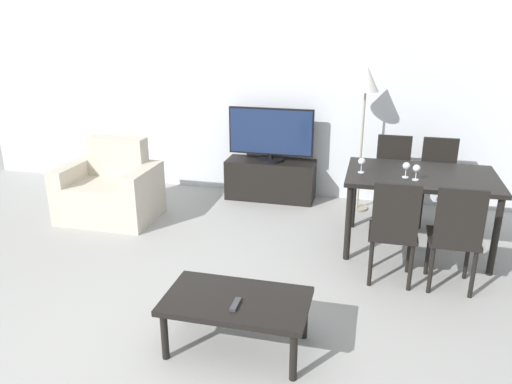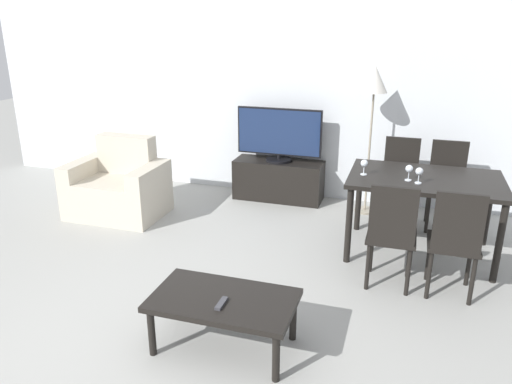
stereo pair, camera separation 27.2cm
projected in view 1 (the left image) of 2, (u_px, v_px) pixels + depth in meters
The scene contains 16 objects.
ground_plane at pixel (128, 374), 3.22m from camera, with size 18.00×18.00×0.00m, color #9E9E99.
wall_back at pixel (261, 87), 6.14m from camera, with size 7.85×0.06×2.70m.
armchair at pixel (111, 191), 5.62m from camera, with size 1.04×0.74×0.88m.
tv_stand at pixel (270, 180), 6.22m from camera, with size 1.09×0.39×0.49m.
tv at pixel (271, 135), 6.02m from camera, with size 1.04×0.32×0.65m.
coffee_table at pixel (236, 305), 3.36m from camera, with size 0.98×0.56×0.39m.
dining_table at pixel (421, 183), 4.72m from camera, with size 1.38×0.91×0.77m.
dining_chair_near at pixel (394, 228), 4.14m from camera, with size 0.40×0.40×0.93m.
dining_chair_far at pixel (438, 177), 5.42m from camera, with size 0.40×0.40×0.93m.
dining_chair_near_right at pixel (456, 234), 4.03m from camera, with size 0.40×0.40×0.93m.
dining_chair_far_left at pixel (392, 174), 5.53m from camera, with size 0.40×0.40×0.93m.
floor_lamp at pixel (366, 88), 5.48m from camera, with size 0.29×0.29×1.68m.
remote_primary at pixel (236, 304), 3.26m from camera, with size 0.04×0.15×0.02m.
wine_glass_left at pixel (362, 162), 4.70m from camera, with size 0.07×0.07×0.15m.
wine_glass_center at pixel (406, 167), 4.56m from camera, with size 0.07×0.07×0.15m.
wine_glass_right at pixel (417, 169), 4.49m from camera, with size 0.07×0.07×0.15m.
Camera 1 is at (1.44, -2.36, 2.18)m, focal length 35.00 mm.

